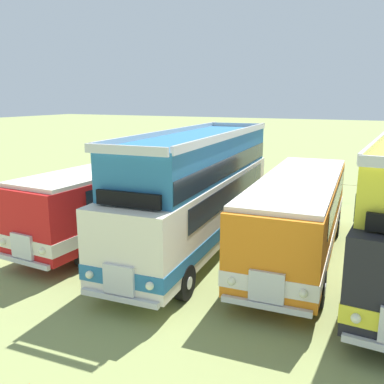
# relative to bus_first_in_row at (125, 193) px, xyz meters

# --- Properties ---
(ground_plane) EXTENTS (200.00, 200.00, 0.00)m
(ground_plane) POSITION_rel_bus_first_in_row_xyz_m (9.05, -0.22, -1.76)
(ground_plane) COLOR #8C9956
(bus_first_in_row) EXTENTS (3.08, 10.86, 2.99)m
(bus_first_in_row) POSITION_rel_bus_first_in_row_xyz_m (0.00, 0.00, 0.00)
(bus_first_in_row) COLOR red
(bus_first_in_row) RESTS_ON ground
(bus_second_in_row) EXTENTS (3.18, 11.54, 4.52)m
(bus_second_in_row) POSITION_rel_bus_first_in_row_xyz_m (3.61, -0.35, 0.61)
(bus_second_in_row) COLOR silver
(bus_second_in_row) RESTS_ON ground
(bus_third_in_row) EXTENTS (3.05, 10.28, 2.99)m
(bus_third_in_row) POSITION_rel_bus_first_in_row_xyz_m (7.23, 0.18, -0.00)
(bus_third_in_row) COLOR orange
(bus_third_in_row) RESTS_ON ground
(rope_fence_line) EXTENTS (24.18, 0.08, 1.05)m
(rope_fence_line) POSITION_rel_bus_first_in_row_xyz_m (9.05, 9.90, -1.09)
(rope_fence_line) COLOR #8C704C
(rope_fence_line) RESTS_ON ground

